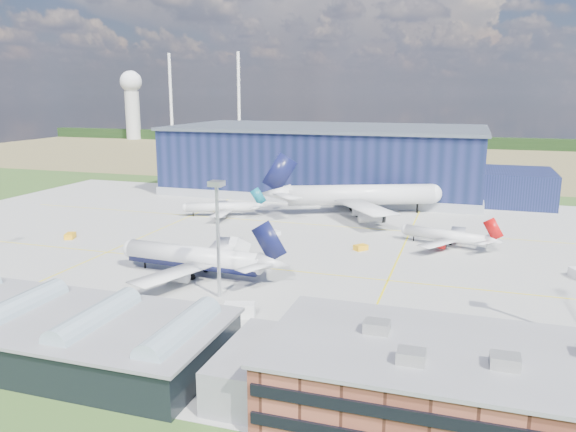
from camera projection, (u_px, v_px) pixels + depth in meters
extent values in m
plane|color=#31521F|center=(234.00, 252.00, 140.65)|extent=(600.00, 600.00, 0.00)
cube|color=gray|center=(248.00, 242.00, 149.93)|extent=(220.00, 160.00, 0.06)
cube|color=#FFE90D|center=(217.00, 263.00, 131.34)|extent=(180.00, 0.40, 0.02)
cube|color=#FFE90D|center=(279.00, 222.00, 173.15)|extent=(180.00, 0.40, 0.02)
cube|color=#FFE90D|center=(150.00, 233.00, 158.95)|extent=(0.40, 120.00, 0.02)
cube|color=#FFE90D|center=(400.00, 255.00, 137.89)|extent=(0.40, 120.00, 0.02)
cube|color=olive|center=(376.00, 157.00, 345.02)|extent=(600.00, 220.00, 0.01)
cube|color=black|center=(393.00, 141.00, 418.48)|extent=(600.00, 8.00, 8.00)
cylinder|color=white|center=(171.00, 98.00, 456.65)|extent=(2.40, 2.40, 70.00)
cylinder|color=white|center=(239.00, 98.00, 438.60)|extent=(2.40, 2.40, 70.00)
cylinder|color=silver|center=(133.00, 115.00, 476.57)|extent=(12.00, 12.00, 40.00)
sphere|color=white|center=(131.00, 82.00, 470.53)|extent=(18.00, 18.00, 18.00)
cube|color=#101938|center=(327.00, 160.00, 226.20)|extent=(120.00, 60.00, 25.00)
cube|color=gray|center=(326.00, 187.00, 228.55)|extent=(121.00, 61.00, 3.20)
cube|color=#4C5561|center=(327.00, 127.00, 223.40)|extent=(122.00, 62.00, 1.20)
cube|color=#101938|center=(518.00, 187.00, 201.30)|extent=(24.00, 30.00, 12.00)
cube|color=brown|center=(456.00, 388.00, 67.39)|extent=(45.00, 22.00, 9.00)
cube|color=slate|center=(458.00, 351.00, 66.38)|extent=(46.00, 23.00, 0.50)
cube|color=black|center=(453.00, 424.00, 56.56)|extent=(44.00, 0.40, 1.40)
cube|color=black|center=(457.00, 358.00, 78.12)|extent=(44.00, 0.40, 1.40)
cube|color=black|center=(459.00, 335.00, 77.37)|extent=(44.00, 0.40, 1.40)
cube|color=#A7A6A2|center=(377.00, 327.00, 71.05)|extent=(3.20, 2.60, 1.60)
cube|color=#A7A6A2|center=(505.00, 362.00, 61.89)|extent=(3.20, 2.60, 1.60)
cube|color=#A7A6A2|center=(411.00, 357.00, 63.04)|extent=(3.20, 2.60, 1.60)
cube|color=black|center=(21.00, 330.00, 87.27)|extent=(65.00, 22.00, 6.00)
cube|color=slate|center=(18.00, 311.00, 86.58)|extent=(66.00, 23.00, 0.50)
cube|color=slate|center=(261.00, 368.00, 75.24)|extent=(10.00, 18.00, 6.00)
cylinder|color=#98AFBC|center=(18.00, 310.00, 86.54)|extent=(4.40, 18.00, 4.40)
cylinder|color=#98AFBC|center=(95.00, 321.00, 82.33)|extent=(4.40, 18.00, 4.40)
cylinder|color=#98AFBC|center=(180.00, 333.00, 78.11)|extent=(4.40, 18.00, 4.40)
cylinder|color=#AFB3B6|center=(218.00, 243.00, 107.40)|extent=(0.70, 0.70, 22.00)
cube|color=#AFB3B6|center=(216.00, 184.00, 104.92)|extent=(2.60, 2.60, 1.00)
cube|color=#F3A715|center=(70.00, 236.00, 153.45)|extent=(3.51, 4.31, 1.55)
cube|color=#F3A715|center=(361.00, 248.00, 142.13)|extent=(3.83, 3.97, 1.44)
cube|color=silver|center=(57.00, 295.00, 107.42)|extent=(6.06, 2.76, 2.62)
cube|color=silver|center=(276.00, 233.00, 157.93)|extent=(3.22, 2.98, 1.16)
cube|color=silver|center=(240.00, 310.00, 99.76)|extent=(5.94, 4.07, 2.60)
cube|color=silver|center=(239.00, 251.00, 134.86)|extent=(3.86, 6.01, 3.58)
imported|color=#99999E|center=(430.00, 367.00, 80.47)|extent=(3.89, 1.70, 1.31)
imported|color=#99999E|center=(466.00, 372.00, 78.98)|extent=(3.89, 1.73, 1.24)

